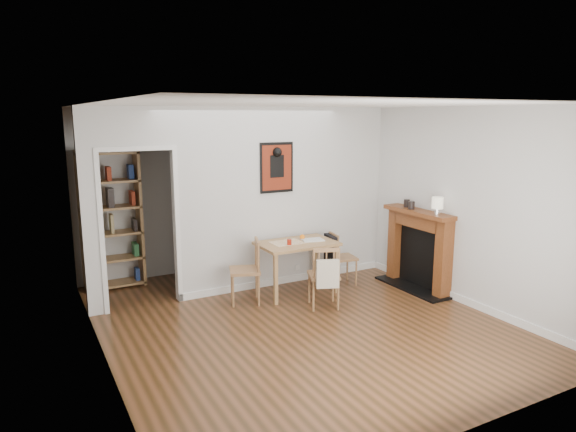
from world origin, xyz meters
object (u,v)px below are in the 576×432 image
bookshelf (111,221)px  fireplace (419,247)px  ceramic_jar_a (411,205)px  mantel_lamp (437,204)px  chair_front (324,276)px  notebook (313,240)px  chair_right (342,257)px  ceramic_jar_b (407,203)px  red_glass (289,242)px  orange_fruit (302,237)px  dining_table (297,248)px  chair_left (245,271)px

bookshelf → fireplace: size_ratio=1.61×
ceramic_jar_a → mantel_lamp: bearing=-88.4°
chair_front → notebook: chair_front is taller
chair_right → ceramic_jar_b: size_ratio=7.05×
red_glass → orange_fruit: red_glass is taller
chair_right → ceramic_jar_b: 1.25m
chair_right → notebook: size_ratio=2.65×
fireplace → ceramic_jar_b: bearing=97.1°
dining_table → red_glass: bearing=-153.1°
bookshelf → notebook: bookshelf is taller
chair_right → chair_left: bearing=-178.7°
dining_table → chair_left: (-0.81, -0.02, -0.21)m
chair_left → mantel_lamp: size_ratio=3.61×
dining_table → notebook: bearing=-2.0°
ceramic_jar_a → ceramic_jar_b: ceramic_jar_a is taller
chair_front → ceramic_jar_a: bearing=4.0°
chair_right → mantel_lamp: bearing=-52.5°
chair_front → mantel_lamp: 1.83m
chair_front → ceramic_jar_b: 1.80m
chair_front → notebook: 0.75m
fireplace → orange_fruit: fireplace is taller
orange_fruit → notebook: (0.10, -0.12, -0.03)m
chair_front → ceramic_jar_b: ceramic_jar_b is taller
chair_front → ceramic_jar_b: size_ratio=7.53×
orange_fruit → red_glass: bearing=-148.5°
red_glass → ceramic_jar_b: ceramic_jar_b is taller
orange_fruit → ceramic_jar_a: (1.43, -0.66, 0.44)m
mantel_lamp → ceramic_jar_a: mantel_lamp is taller
dining_table → chair_right: chair_right is taller
red_glass → ceramic_jar_b: bearing=-9.4°
bookshelf → ceramic_jar_a: bearing=-28.3°
chair_front → orange_fruit: chair_front is taller
dining_table → ceramic_jar_a: ceramic_jar_a is taller
chair_right → bookshelf: size_ratio=0.39×
fireplace → mantel_lamp: size_ratio=5.16×
chair_right → dining_table: bearing=-178.5°
ceramic_jar_b → orange_fruit: bearing=161.6°
red_glass → ceramic_jar_b: (1.80, -0.30, 0.44)m
chair_left → ceramic_jar_b: bearing=-8.6°
dining_table → fireplace: 1.79m
dining_table → chair_right: 0.81m
mantel_lamp → ceramic_jar_a: 0.50m
red_glass → chair_right: bearing=6.4°
chair_right → fireplace: fireplace is taller
chair_front → red_glass: 0.70m
chair_right → mantel_lamp: size_ratio=3.24×
chair_right → ceramic_jar_a: ceramic_jar_a is taller
dining_table → ceramic_jar_b: (1.63, -0.38, 0.57)m
chair_right → fireplace: (0.89, -0.67, 0.21)m
chair_left → dining_table: bearing=1.1°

